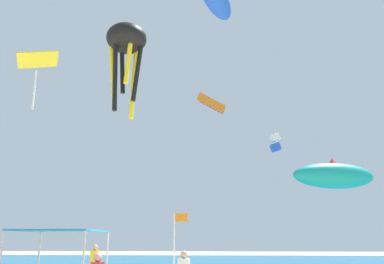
{
  "coord_description": "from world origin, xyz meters",
  "views": [
    {
      "loc": [
        3.29,
        -15.08,
        2.09
      ],
      "look_at": [
        1.65,
        13.62,
        9.8
      ],
      "focal_mm": 37.3,
      "sensor_mm": 36.0,
      "label": 1
    }
  ],
  "objects_px": {
    "kite_box_white": "(275,143)",
    "kite_diamond_yellow": "(37,62)",
    "canopy_tent": "(61,233)",
    "kite_parafoil_orange": "(211,103)",
    "banner_flag": "(176,242)",
    "kite_inflatable_teal": "(334,176)",
    "kite_octopus_black": "(126,43)",
    "person_near_tent": "(94,261)"
  },
  "relations": [
    {
      "from": "canopy_tent",
      "to": "kite_box_white",
      "type": "distance_m",
      "value": 29.13
    },
    {
      "from": "kite_diamond_yellow",
      "to": "kite_inflatable_teal",
      "type": "bearing_deg",
      "value": 97.37
    },
    {
      "from": "canopy_tent",
      "to": "person_near_tent",
      "type": "xyz_separation_m",
      "value": [
        -0.07,
        4.7,
        -1.21
      ]
    },
    {
      "from": "kite_octopus_black",
      "to": "kite_box_white",
      "type": "relative_size",
      "value": 2.55
    },
    {
      "from": "person_near_tent",
      "to": "kite_parafoil_orange",
      "type": "bearing_deg",
      "value": -60.75
    },
    {
      "from": "banner_flag",
      "to": "kite_box_white",
      "type": "height_order",
      "value": "kite_box_white"
    },
    {
      "from": "person_near_tent",
      "to": "kite_inflatable_teal",
      "type": "bearing_deg",
      "value": -92.04
    },
    {
      "from": "banner_flag",
      "to": "kite_box_white",
      "type": "xyz_separation_m",
      "value": [
        7.9,
        22.04,
        9.59
      ]
    },
    {
      "from": "kite_diamond_yellow",
      "to": "banner_flag",
      "type": "bearing_deg",
      "value": 40.67
    },
    {
      "from": "canopy_tent",
      "to": "kite_diamond_yellow",
      "type": "bearing_deg",
      "value": 125.48
    },
    {
      "from": "banner_flag",
      "to": "kite_octopus_black",
      "type": "xyz_separation_m",
      "value": [
        -2.9,
        1.34,
        10.24
      ]
    },
    {
      "from": "kite_inflatable_teal",
      "to": "kite_box_white",
      "type": "bearing_deg",
      "value": 115.52
    },
    {
      "from": "canopy_tent",
      "to": "kite_octopus_black",
      "type": "height_order",
      "value": "kite_octopus_black"
    },
    {
      "from": "banner_flag",
      "to": "kite_octopus_black",
      "type": "bearing_deg",
      "value": 155.14
    },
    {
      "from": "banner_flag",
      "to": "kite_box_white",
      "type": "distance_m",
      "value": 25.3
    },
    {
      "from": "kite_inflatable_teal",
      "to": "kite_octopus_black",
      "type": "xyz_separation_m",
      "value": [
        -14.93,
        -15.91,
        4.81
      ]
    },
    {
      "from": "person_near_tent",
      "to": "kite_parafoil_orange",
      "type": "xyz_separation_m",
      "value": [
        5.53,
        20.82,
        14.98
      ]
    },
    {
      "from": "canopy_tent",
      "to": "banner_flag",
      "type": "bearing_deg",
      "value": 36.01
    },
    {
      "from": "kite_inflatable_teal",
      "to": "kite_box_white",
      "type": "height_order",
      "value": "kite_box_white"
    },
    {
      "from": "kite_octopus_black",
      "to": "person_near_tent",
      "type": "bearing_deg",
      "value": 42.43
    },
    {
      "from": "person_near_tent",
      "to": "kite_diamond_yellow",
      "type": "relative_size",
      "value": 0.53
    },
    {
      "from": "kite_octopus_black",
      "to": "kite_inflatable_teal",
      "type": "bearing_deg",
      "value": -68.98
    },
    {
      "from": "kite_parafoil_orange",
      "to": "kite_inflatable_teal",
      "type": "bearing_deg",
      "value": -53.94
    },
    {
      "from": "banner_flag",
      "to": "kite_parafoil_orange",
      "type": "xyz_separation_m",
      "value": [
        1.47,
        22.62,
        14.12
      ]
    },
    {
      "from": "canopy_tent",
      "to": "kite_parafoil_orange",
      "type": "xyz_separation_m",
      "value": [
        5.46,
        25.52,
        13.78
      ]
    },
    {
      "from": "kite_box_white",
      "to": "kite_parafoil_orange",
      "type": "height_order",
      "value": "kite_parafoil_orange"
    },
    {
      "from": "canopy_tent",
      "to": "kite_parafoil_orange",
      "type": "height_order",
      "value": "kite_parafoil_orange"
    },
    {
      "from": "canopy_tent",
      "to": "kite_diamond_yellow",
      "type": "relative_size",
      "value": 0.87
    },
    {
      "from": "banner_flag",
      "to": "kite_parafoil_orange",
      "type": "height_order",
      "value": "kite_parafoil_orange"
    },
    {
      "from": "kite_diamond_yellow",
      "to": "kite_box_white",
      "type": "bearing_deg",
      "value": 112.06
    },
    {
      "from": "canopy_tent",
      "to": "kite_diamond_yellow",
      "type": "distance_m",
      "value": 13.51
    },
    {
      "from": "canopy_tent",
      "to": "kite_octopus_black",
      "type": "bearing_deg",
      "value": 75.59
    },
    {
      "from": "canopy_tent",
      "to": "kite_parafoil_orange",
      "type": "relative_size",
      "value": 0.97
    },
    {
      "from": "kite_box_white",
      "to": "banner_flag",
      "type": "bearing_deg",
      "value": 154.87
    },
    {
      "from": "banner_flag",
      "to": "kite_parafoil_orange",
      "type": "distance_m",
      "value": 26.71
    },
    {
      "from": "kite_box_white",
      "to": "kite_parafoil_orange",
      "type": "xyz_separation_m",
      "value": [
        -6.43,
        0.59,
        4.53
      ]
    },
    {
      "from": "kite_octopus_black",
      "to": "kite_parafoil_orange",
      "type": "bearing_deg",
      "value": -37.4
    },
    {
      "from": "person_near_tent",
      "to": "kite_diamond_yellow",
      "type": "height_order",
      "value": "kite_diamond_yellow"
    },
    {
      "from": "kite_inflatable_teal",
      "to": "kite_diamond_yellow",
      "type": "distance_m",
      "value": 25.34
    },
    {
      "from": "canopy_tent",
      "to": "kite_box_white",
      "type": "xyz_separation_m",
      "value": [
        11.89,
        24.93,
        9.25
      ]
    },
    {
      "from": "kite_box_white",
      "to": "kite_diamond_yellow",
      "type": "distance_m",
      "value": 24.62
    },
    {
      "from": "person_near_tent",
      "to": "kite_box_white",
      "type": "xyz_separation_m",
      "value": [
        11.96,
        20.23,
        10.46
      ]
    }
  ]
}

